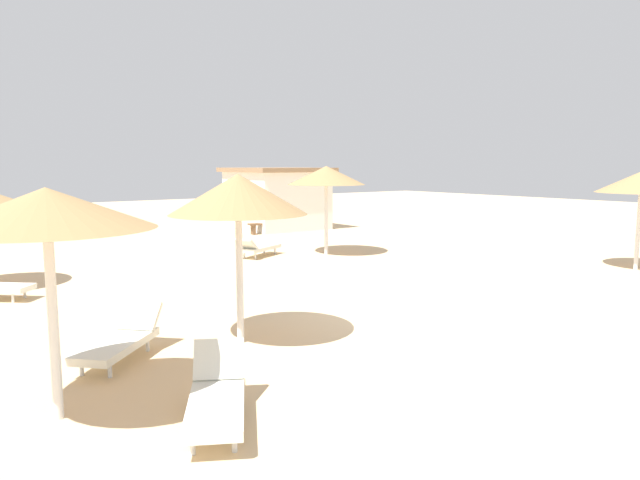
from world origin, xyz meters
The scene contains 9 objects.
ground_plane centered at (0.00, 0.00, 0.00)m, with size 80.00×80.00×0.00m, color #DBBA8C.
parasol_0 centered at (-3.75, 0.25, 2.54)m, with size 2.33×2.33×2.90m.
parasol_1 centered at (-6.99, -1.11, 2.53)m, with size 2.49×2.49×2.79m.
parasol_2 centered at (3.38, 7.20, 2.67)m, with size 2.61×2.61×3.00m.
lounger_0 centered at (-5.70, 0.56, 0.32)m, with size 1.79×1.76×0.76m.
lounger_1 centered at (-5.50, -2.37, 0.32)m, with size 1.47×1.93×0.79m.
lounger_2 centered at (1.23, 8.14, 0.32)m, with size 1.98×1.41×0.71m.
bench_0 centered at (4.77, 13.52, 0.35)m, with size 1.55×0.65×0.49m.
beach_cabana centered at (6.41, 15.13, 1.47)m, with size 4.12×4.36×2.90m.
Camera 1 is at (-8.42, -8.35, 3.05)m, focal length 32.49 mm.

